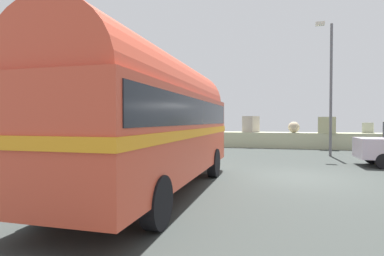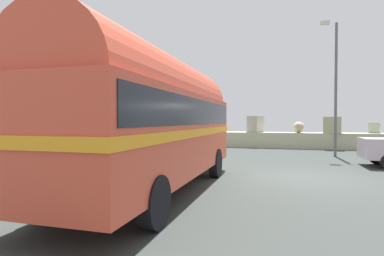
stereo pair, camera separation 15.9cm
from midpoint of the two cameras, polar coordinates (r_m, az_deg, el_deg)
The scene contains 4 objects.
ground at distance 11.05m, azimuth 18.58°, elevation -8.71°, with size 32.00×26.00×0.02m.
breakwater at distance 22.70m, azimuth 17.37°, elevation -1.90°, with size 31.36×2.13×2.28m.
vintage_coach at distance 8.21m, azimuth -7.59°, elevation 2.20°, with size 2.49×8.59×3.70m.
lamp_post at distance 18.13m, azimuth 23.93°, elevation 7.71°, with size 0.93×0.67×7.11m.
Camera 1 is at (-0.77, -10.88, 1.93)m, focal length 28.78 mm.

